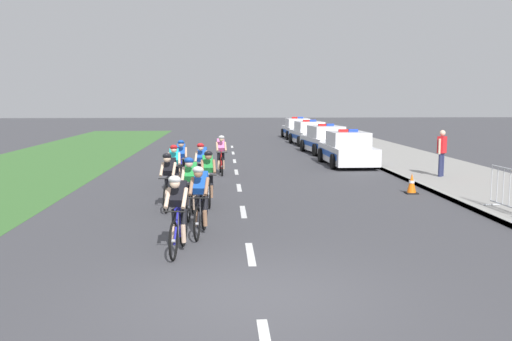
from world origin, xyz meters
TOP-DOWN VIEW (x-y plane):
  - ground_plane at (0.00, 0.00)m, footprint 160.00×160.00m
  - sidewalk_slab at (8.15, 14.00)m, footprint 4.36×60.00m
  - kerb_edge at (6.05, 14.00)m, footprint 0.16×60.00m
  - grass_verge at (-8.74, 14.00)m, footprint 7.00×60.00m
  - lane_markings_centre at (0.00, 12.34)m, footprint 0.14×29.60m
  - cyclist_lead at (-1.35, 2.46)m, footprint 0.45×1.72m
  - cyclist_second at (-0.99, 3.84)m, footprint 0.45×1.72m
  - cyclist_third at (-1.30, 5.65)m, footprint 0.43×1.72m
  - cyclist_fourth at (-1.92, 6.75)m, footprint 0.44×1.72m
  - cyclist_fifth at (-0.93, 7.33)m, footprint 0.44×1.72m
  - cyclist_sixth at (-1.20, 10.00)m, footprint 0.44×1.72m
  - cyclist_seventh at (-2.03, 9.39)m, footprint 0.44×1.72m
  - cyclist_eighth at (-0.60, 13.71)m, footprint 0.44×1.72m
  - cyclist_ninth at (-1.95, 11.37)m, footprint 0.43×1.72m
  - police_car_nearest at (4.92, 16.39)m, footprint 2.06×4.43m
  - police_car_second at (4.93, 21.82)m, footprint 2.31×4.55m
  - police_car_third at (4.93, 27.65)m, footprint 2.23×4.51m
  - police_car_furthest at (4.92, 33.45)m, footprint 2.08×4.44m
  - traffic_cone_near at (5.28, 8.86)m, footprint 0.36×0.36m
  - spectator_closest at (7.35, 11.80)m, footprint 0.42×0.43m

SIDE VIEW (x-z plane):
  - ground_plane at x=0.00m, z-range 0.00..0.00m
  - lane_markings_centre at x=0.00m, z-range 0.00..0.01m
  - grass_verge at x=-8.74m, z-range 0.00..0.01m
  - sidewalk_slab at x=8.15m, z-range 0.00..0.12m
  - kerb_edge at x=6.05m, z-range 0.00..0.13m
  - traffic_cone_near at x=5.28m, z-range -0.01..0.63m
  - police_car_nearest at x=4.92m, z-range -0.12..1.48m
  - police_car_second at x=4.93m, z-range -0.12..1.48m
  - police_car_third at x=4.93m, z-range -0.12..1.48m
  - police_car_furthest at x=4.92m, z-range -0.12..1.48m
  - cyclist_lead at x=-1.35m, z-range 0.00..1.57m
  - cyclist_second at x=-0.99m, z-range 0.00..1.57m
  - cyclist_third at x=-1.30m, z-range 0.00..1.57m
  - cyclist_fourth at x=-1.92m, z-range 0.00..1.57m
  - cyclist_fifth at x=-0.93m, z-range 0.00..1.57m
  - cyclist_sixth at x=-1.20m, z-range 0.00..1.57m
  - cyclist_seventh at x=-2.03m, z-range 0.00..1.57m
  - cyclist_eighth at x=-0.60m, z-range 0.00..1.57m
  - cyclist_ninth at x=-1.95m, z-range 0.00..1.57m
  - spectator_closest at x=7.35m, z-range 0.25..1.92m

